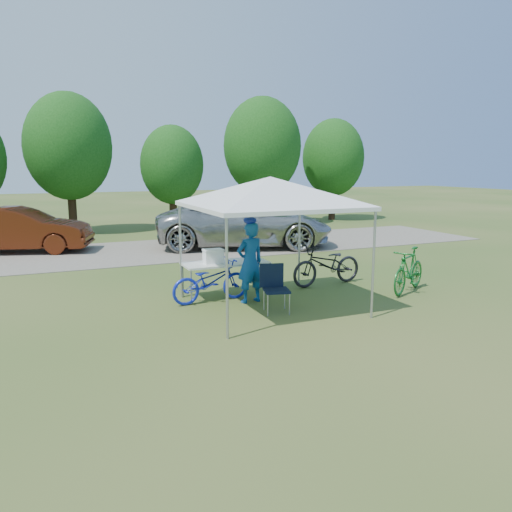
# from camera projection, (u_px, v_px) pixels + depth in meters

# --- Properties ---
(ground) EXTENTS (100.00, 100.00, 0.00)m
(ground) POSITION_uv_depth(u_px,v_px,m) (270.00, 307.00, 10.55)
(ground) COLOR #2D5119
(ground) RESTS_ON ground
(gravel_strip) EXTENTS (24.00, 5.00, 0.02)m
(gravel_strip) POSITION_uv_depth(u_px,v_px,m) (175.00, 249.00, 17.77)
(gravel_strip) COLOR gray
(gravel_strip) RESTS_ON ground
(canopy) EXTENTS (4.53, 4.53, 3.00)m
(canopy) POSITION_uv_depth(u_px,v_px,m) (270.00, 180.00, 10.08)
(canopy) COLOR #A5A5AA
(canopy) RESTS_ON ground
(treeline) EXTENTS (24.89, 4.28, 6.30)m
(treeline) POSITION_uv_depth(u_px,v_px,m) (133.00, 152.00, 22.49)
(treeline) COLOR #382314
(treeline) RESTS_ON ground
(folding_table) EXTENTS (1.92, 0.80, 0.79)m
(folding_table) POSITION_uv_depth(u_px,v_px,m) (225.00, 264.00, 11.31)
(folding_table) COLOR white
(folding_table) RESTS_ON ground
(folding_chair) EXTENTS (0.60, 0.62, 0.97)m
(folding_chair) POSITION_uv_depth(u_px,v_px,m) (274.00, 284.00, 10.16)
(folding_chair) COLOR black
(folding_chair) RESTS_ON ground
(cooler) EXTENTS (0.44, 0.30, 0.32)m
(cooler) POSITION_uv_depth(u_px,v_px,m) (213.00, 256.00, 11.16)
(cooler) COLOR white
(cooler) RESTS_ON folding_table
(ice_cream_cup) EXTENTS (0.07, 0.07, 0.05)m
(ice_cream_cup) POSITION_uv_depth(u_px,v_px,m) (250.00, 259.00, 11.48)
(ice_cream_cup) COLOR yellow
(ice_cream_cup) RESTS_ON folding_table
(cyclist) EXTENTS (0.70, 0.52, 1.76)m
(cyclist) POSITION_uv_depth(u_px,v_px,m) (250.00, 263.00, 10.78)
(cyclist) COLOR #114790
(cyclist) RESTS_ON ground
(bike_blue) EXTENTS (1.83, 0.79, 0.94)m
(bike_blue) POSITION_uv_depth(u_px,v_px,m) (211.00, 281.00, 10.87)
(bike_blue) COLOR #1728CA
(bike_blue) RESTS_ON ground
(bike_green) EXTENTS (1.77, 1.29, 1.05)m
(bike_green) POSITION_uv_depth(u_px,v_px,m) (409.00, 270.00, 11.72)
(bike_green) COLOR #186F28
(bike_green) RESTS_ON ground
(bike_dark) EXTENTS (2.05, 0.88, 1.05)m
(bike_dark) POSITION_uv_depth(u_px,v_px,m) (327.00, 264.00, 12.41)
(bike_dark) COLOR black
(bike_dark) RESTS_ON ground
(minivan) EXTENTS (6.94, 4.85, 1.76)m
(minivan) POSITION_uv_depth(u_px,v_px,m) (245.00, 223.00, 18.21)
(minivan) COLOR #ACABA8
(minivan) RESTS_ON gravel_strip
(sedan) EXTENTS (4.94, 2.90, 1.54)m
(sedan) POSITION_uv_depth(u_px,v_px,m) (19.00, 230.00, 17.02)
(sedan) COLOR #501E0D
(sedan) RESTS_ON gravel_strip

